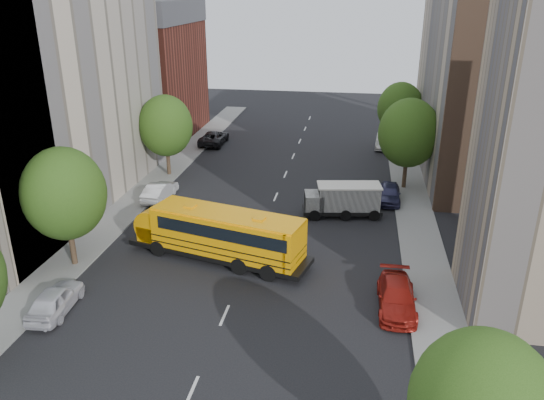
% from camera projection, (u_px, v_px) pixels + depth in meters
% --- Properties ---
extents(ground, '(120.00, 120.00, 0.00)m').
position_uv_depth(ground, '(253.00, 249.00, 36.47)').
color(ground, black).
rests_on(ground, ground).
extents(sidewalk_left, '(3.00, 80.00, 0.12)m').
position_uv_depth(sidewalk_left, '(126.00, 210.00, 42.76)').
color(sidewalk_left, slate).
rests_on(sidewalk_left, ground).
extents(sidewalk_right, '(3.00, 80.00, 0.12)m').
position_uv_depth(sidewalk_right, '(418.00, 230.00, 39.29)').
color(sidewalk_right, slate).
rests_on(sidewalk_right, ground).
extents(lane_markings, '(0.15, 64.00, 0.01)m').
position_uv_depth(lane_markings, '(276.00, 197.00, 45.62)').
color(lane_markings, silver).
rests_on(lane_markings, ground).
extents(building_left_cream, '(10.00, 26.00, 20.00)m').
position_uv_depth(building_left_cream, '(38.00, 82.00, 40.95)').
color(building_left_cream, beige).
rests_on(building_left_cream, ground).
extents(building_left_redbrick, '(10.00, 15.00, 13.00)m').
position_uv_depth(building_left_redbrick, '(149.00, 81.00, 62.40)').
color(building_left_redbrick, maroon).
rests_on(building_left_redbrick, ground).
extents(building_right_far, '(10.00, 22.00, 18.00)m').
position_uv_depth(building_right_far, '(486.00, 78.00, 48.70)').
color(building_right_far, tan).
rests_on(building_right_far, ground).
extents(building_right_sidewall, '(10.10, 0.30, 18.00)m').
position_uv_depth(building_right_sidewall, '(517.00, 102.00, 38.63)').
color(building_right_sidewall, brown).
rests_on(building_right_sidewall, ground).
extents(street_tree_1, '(5.12, 5.12, 7.90)m').
position_uv_depth(street_tree_1, '(64.00, 194.00, 32.63)').
color(street_tree_1, '#38281C').
rests_on(street_tree_1, ground).
extents(street_tree_2, '(4.99, 4.99, 7.71)m').
position_uv_depth(street_tree_2, '(166.00, 126.00, 49.15)').
color(street_tree_2, '#38281C').
rests_on(street_tree_2, ground).
extents(street_tree_4, '(5.25, 5.25, 8.10)m').
position_uv_depth(street_tree_4, '(409.00, 133.00, 45.73)').
color(street_tree_4, '#38281C').
rests_on(street_tree_4, ground).
extents(street_tree_5, '(4.86, 4.86, 7.51)m').
position_uv_depth(street_tree_5, '(400.00, 108.00, 56.85)').
color(street_tree_5, '#38281C').
rests_on(street_tree_5, ground).
extents(school_bus, '(12.75, 5.85, 3.52)m').
position_uv_depth(school_bus, '(216.00, 232.00, 34.54)').
color(school_bus, black).
rests_on(school_bus, ground).
extents(safari_truck, '(6.34, 3.14, 2.60)m').
position_uv_depth(safari_truck, '(343.00, 199.00, 41.38)').
color(safari_truck, black).
rests_on(safari_truck, ground).
extents(parked_car_0, '(2.08, 4.54, 1.51)m').
position_uv_depth(parked_car_0, '(55.00, 300.00, 29.24)').
color(parked_car_0, silver).
rests_on(parked_car_0, ground).
extents(parked_car_1, '(1.81, 4.66, 1.51)m').
position_uv_depth(parked_car_1, '(160.00, 191.00, 44.81)').
color(parked_car_1, silver).
rests_on(parked_car_1, ground).
extents(parked_car_2, '(2.57, 5.56, 1.54)m').
position_uv_depth(parked_car_2, '(214.00, 138.00, 60.69)').
color(parked_car_2, black).
rests_on(parked_car_2, ground).
extents(parked_car_3, '(2.12, 5.08, 1.47)m').
position_uv_depth(parked_car_3, '(397.00, 297.00, 29.54)').
color(parked_car_3, maroon).
rests_on(parked_car_3, ground).
extents(parked_car_4, '(1.87, 4.40, 1.48)m').
position_uv_depth(parked_car_4, '(390.00, 193.00, 44.35)').
color(parked_car_4, '#313055').
rests_on(parked_car_4, ground).
extents(parked_car_5, '(2.05, 4.77, 1.53)m').
position_uv_depth(parked_car_5, '(384.00, 141.00, 59.31)').
color(parked_car_5, '#AAABA5').
rests_on(parked_car_5, ground).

